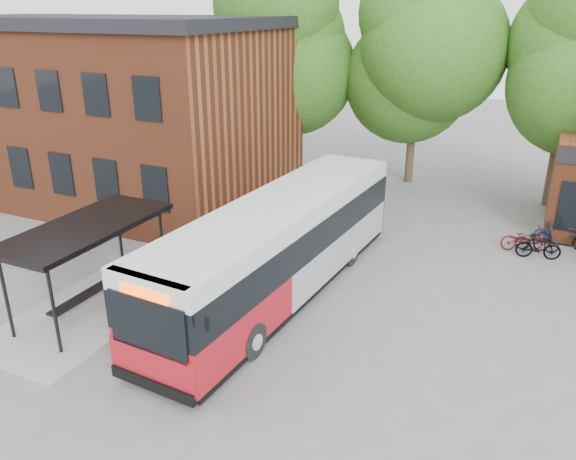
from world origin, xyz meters
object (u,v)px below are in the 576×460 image
at_px(bicycle_0, 526,239).
at_px(bicycle_1, 539,247).
at_px(city_bus, 281,248).
at_px(bicycle_2, 538,241).
at_px(bicycle_3, 553,232).
at_px(bus_shelter, 91,268).

xyz_separation_m(bicycle_0, bicycle_1, (0.50, -0.61, -0.01)).
bearing_deg(bicycle_1, city_bus, 120.68).
distance_m(bicycle_2, bicycle_3, 1.31).
bearing_deg(bus_shelter, bicycle_3, 42.97).
distance_m(bus_shelter, city_bus, 5.91).
bearing_deg(bus_shelter, city_bus, 36.42).
xyz_separation_m(city_bus, bicycle_3, (8.11, 8.48, -1.15)).
bearing_deg(city_bus, bicycle_3, 50.06).
height_order(bicycle_1, bicycle_3, bicycle_1).
bearing_deg(bicycle_0, bicycle_2, -94.31).
bearing_deg(bicycle_3, bicycle_1, 148.58).
bearing_deg(city_bus, bus_shelter, -139.78).
height_order(city_bus, bicycle_3, city_bus).
xyz_separation_m(city_bus, bicycle_2, (7.58, 7.29, -1.20)).
relative_size(bus_shelter, bicycle_3, 4.53).
xyz_separation_m(bus_shelter, bicycle_3, (12.87, 11.98, -0.99)).
relative_size(city_bus, bicycle_0, 6.67).
height_order(bicycle_2, bicycle_3, bicycle_3).
distance_m(city_bus, bicycle_1, 10.12).
distance_m(bicycle_0, bicycle_1, 0.78).
bearing_deg(bicycle_2, bicycle_0, 102.67).
bearing_deg(city_bus, bicycle_1, 44.36).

